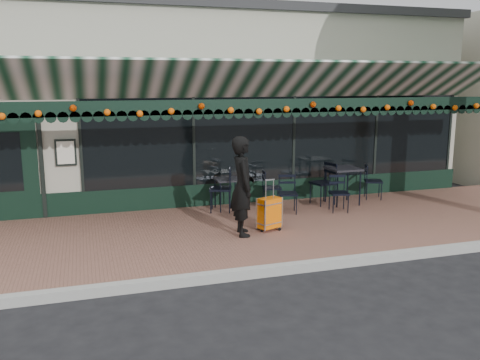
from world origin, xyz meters
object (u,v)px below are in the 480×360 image
object	(u,v)px
chair_a_front	(339,193)
chair_a_right	(373,181)
cafe_table_b	(228,182)
chair_b_front	(288,194)
woman	(243,186)
suitcase	(269,213)
cafe_table_a	(343,171)
chair_a_left	(323,183)
chair_b_right	(272,188)
chair_b_left	(221,189)

from	to	relation	value
chair_a_front	chair_a_right	bearing A→B (deg)	44.09
cafe_table_b	chair_b_front	xyz separation A→B (m)	(1.15, -0.67, -0.21)
cafe_table_b	chair_a_front	distance (m)	2.43
woman	suitcase	xyz separation A→B (m)	(0.57, 0.11, -0.59)
cafe_table_b	chair_a_front	xyz separation A→B (m)	(2.25, -0.89, -0.23)
suitcase	chair_a_front	size ratio (longest dim) A/B	1.23
suitcase	chair_a_right	distance (m)	3.76
cafe_table_b	chair_a_front	bearing A→B (deg)	-21.61
suitcase	chair_b_front	bearing A→B (deg)	31.53
cafe_table_a	chair_a_left	world-z (taller)	chair_a_left
chair_a_right	woman	bearing A→B (deg)	139.01
cafe_table_b	woman	bearing A→B (deg)	-97.85
chair_a_front	chair_a_left	bearing A→B (deg)	105.12
cafe_table_b	chair_b_front	size ratio (longest dim) A/B	0.84
suitcase	cafe_table_b	distance (m)	1.83
woman	chair_b_front	world-z (taller)	woman
cafe_table_b	chair_a_right	size ratio (longest dim) A/B	0.83
cafe_table_a	chair_b_right	distance (m)	1.70
chair_a_left	chair_b_front	world-z (taller)	chair_a_left
suitcase	cafe_table_b	bearing A→B (deg)	78.36
chair_a_left	woman	bearing A→B (deg)	-66.85
chair_a_right	chair_b_right	world-z (taller)	chair_a_right
cafe_table_a	chair_a_front	size ratio (longest dim) A/B	1.06
chair_a_front	chair_b_front	bearing A→B (deg)	-179.36
chair_a_front	chair_b_right	distance (m)	1.51
suitcase	chair_b_front	xyz separation A→B (m)	(0.84, 1.11, 0.08)
chair_a_front	cafe_table_a	bearing A→B (deg)	67.76
chair_a_right	chair_b_left	xyz separation A→B (m)	(-3.83, -0.07, 0.07)
chair_a_right	cafe_table_b	bearing A→B (deg)	113.05
chair_a_left	chair_b_left	bearing A→B (deg)	-103.26
chair_b_left	chair_b_front	xyz separation A→B (m)	(1.35, -0.56, -0.08)
chair_a_front	woman	bearing A→B (deg)	-146.19
woman	chair_a_front	xyz separation A→B (m)	(2.51, 0.99, -0.52)
chair_a_left	chair_a_right	bearing A→B (deg)	84.47
chair_a_front	chair_b_left	size ratio (longest dim) A/B	0.82
suitcase	chair_b_left	xyz separation A→B (m)	(-0.51, 1.68, 0.16)
chair_a_right	chair_b_left	bearing A→B (deg)	114.61
cafe_table_a	chair_a_left	distance (m)	0.54
chair_a_front	chair_b_right	bearing A→B (deg)	155.65
woman	chair_b_front	bearing A→B (deg)	-42.37
suitcase	chair_b_left	world-z (taller)	suitcase
suitcase	cafe_table_a	size ratio (longest dim) A/B	1.16
cafe_table_a	suitcase	bearing A→B (deg)	-147.59
chair_a_right	chair_a_front	xyz separation A→B (m)	(-1.38, -0.86, -0.02)
chair_a_front	chair_b_left	xyz separation A→B (m)	(-2.45, 0.79, 0.09)
chair_b_right	chair_b_front	xyz separation A→B (m)	(0.11, -0.68, 0.00)
chair_a_left	chair_b_front	xyz separation A→B (m)	(-1.07, -0.49, -0.07)
woman	chair_a_front	world-z (taller)	woman
cafe_table_a	woman	bearing A→B (deg)	-151.26
chair_b_left	chair_b_right	distance (m)	1.24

